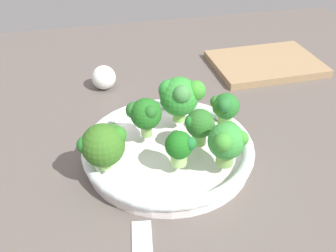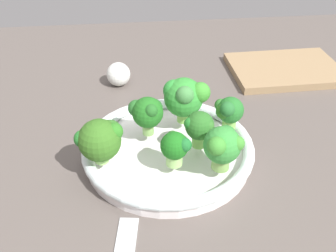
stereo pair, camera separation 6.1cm
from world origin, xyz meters
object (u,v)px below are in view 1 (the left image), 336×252
object	(u,v)px
broccoli_floret_3	(104,144)
broccoli_floret_4	(146,113)
bowl	(168,149)
broccoli_floret_6	(224,107)
cutting_board	(265,63)
broccoli_floret_2	(179,146)
broccoli_floret_5	(200,125)
broccoli_floret_0	(227,141)
garlic_bulb	(104,77)
broccoli_floret_1	(180,96)

from	to	relation	value
broccoli_floret_3	broccoli_floret_4	distance (cm)	9.40
bowl	broccoli_floret_3	size ratio (longest dim) A/B	3.86
broccoli_floret_4	broccoli_floret_3	bearing A→B (deg)	41.01
broccoli_floret_4	broccoli_floret_6	distance (cm)	13.07
broccoli_floret_4	cutting_board	distance (cm)	41.14
broccoli_floret_2	broccoli_floret_5	bearing A→B (deg)	-137.50
broccoli_floret_0	garlic_bulb	world-z (taller)	broccoli_floret_0
broccoli_floret_0	broccoli_floret_3	bearing A→B (deg)	-11.87
broccoli_floret_6	garlic_bulb	size ratio (longest dim) A/B	1.17
broccoli_floret_2	broccoli_floret_5	distance (cm)	5.74
broccoli_floret_1	broccoli_floret_6	size ratio (longest dim) A/B	1.35
broccoli_floret_0	broccoli_floret_5	size ratio (longest dim) A/B	1.13
broccoli_floret_2	broccoli_floret_6	size ratio (longest dim) A/B	0.92
broccoli_floret_0	cutting_board	world-z (taller)	broccoli_floret_0
broccoli_floret_2	broccoli_floret_4	world-z (taller)	broccoli_floret_4
broccoli_floret_1	broccoli_floret_4	bearing A→B (deg)	23.63
broccoli_floret_2	cutting_board	world-z (taller)	broccoli_floret_2
broccoli_floret_3	broccoli_floret_6	size ratio (longest dim) A/B	1.22
broccoli_floret_0	broccoli_floret_2	world-z (taller)	broccoli_floret_0
broccoli_floret_3	broccoli_floret_4	world-z (taller)	broccoli_floret_3
broccoli_floret_2	garlic_bulb	xyz separation A→B (cm)	(8.08, -30.93, -3.92)
broccoli_floret_2	broccoli_floret_1	bearing A→B (deg)	-104.59
broccoli_floret_4	garlic_bulb	bearing A→B (deg)	-78.32
broccoli_floret_3	garlic_bulb	bearing A→B (deg)	-94.71
bowl	broccoli_floret_3	world-z (taller)	broccoli_floret_3
broccoli_floret_1	broccoli_floret_5	world-z (taller)	broccoli_floret_1
broccoli_floret_1	broccoli_floret_0	bearing A→B (deg)	106.55
broccoli_floret_5	cutting_board	distance (cm)	38.44
broccoli_floret_6	broccoli_floret_1	bearing A→B (deg)	-23.18
broccoli_floret_0	broccoli_floret_4	xyz separation A→B (cm)	(9.91, -9.74, -0.04)
broccoli_floret_0	broccoli_floret_2	size ratio (longest dim) A/B	1.26
broccoli_floret_2	broccoli_floret_3	bearing A→B (deg)	-10.77
broccoli_floret_2	broccoli_floret_6	xyz separation A→B (cm)	(-9.68, -7.94, 0.35)
garlic_bulb	broccoli_floret_4	bearing A→B (deg)	101.68
broccoli_floret_2	broccoli_floret_5	world-z (taller)	broccoli_floret_5
bowl	broccoli_floret_1	xyz separation A→B (cm)	(-3.22, -5.41, 6.50)
broccoli_floret_6	cutting_board	bearing A→B (deg)	-128.40
broccoli_floret_1	broccoli_floret_2	size ratio (longest dim) A/B	1.46
garlic_bulb	bowl	bearing A→B (deg)	106.80
broccoli_floret_5	broccoli_floret_4	bearing A→B (deg)	-29.47
broccoli_floret_5	broccoli_floret_0	bearing A→B (deg)	112.99
bowl	broccoli_floret_1	world-z (taller)	broccoli_floret_1
broccoli_floret_4	garlic_bulb	world-z (taller)	broccoli_floret_4
broccoli_floret_1	garlic_bulb	size ratio (longest dim) A/B	1.58
broccoli_floret_0	broccoli_floret_4	distance (cm)	13.89
broccoli_floret_0	broccoli_floret_6	bearing A→B (deg)	-108.29
broccoli_floret_0	broccoli_floret_5	world-z (taller)	broccoli_floret_0
broccoli_floret_0	cutting_board	size ratio (longest dim) A/B	0.28
garlic_bulb	cutting_board	bearing A→B (deg)	-177.59
broccoli_floret_0	broccoli_floret_4	bearing A→B (deg)	-44.52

